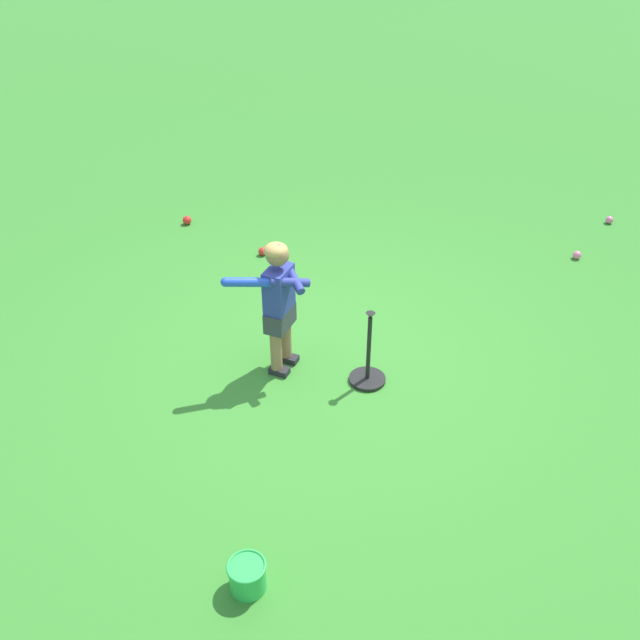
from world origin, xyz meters
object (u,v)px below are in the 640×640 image
toy_bucket (247,576)px  play_ball_behind_batter (577,255)px  play_ball_midfield (609,220)px  batting_tee (368,370)px  child_batter (278,297)px  play_ball_far_right (263,251)px  play_ball_center_lawn (187,220)px

toy_bucket → play_ball_behind_batter: bearing=144.0°
play_ball_midfield → batting_tee: size_ratio=0.13×
child_batter → batting_tee: (0.13, 0.67, -0.55)m
play_ball_far_right → toy_bucket: toy_bucket is taller
toy_bucket → play_ball_center_lawn: bearing=-163.8°
play_ball_midfield → batting_tee: (2.85, -2.68, 0.06)m
play_ball_far_right → play_ball_behind_batter: 3.14m
play_ball_behind_batter → toy_bucket: (3.82, -2.77, 0.06)m
play_ball_behind_batter → play_ball_midfield: bearing=145.5°
play_ball_far_right → play_ball_behind_batter: bearing=91.4°
play_ball_far_right → play_ball_center_lawn: (-0.66, -0.91, 0.01)m
play_ball_center_lawn → toy_bucket: size_ratio=0.44×
play_ball_far_right → play_ball_midfield: size_ratio=1.05×
play_ball_behind_batter → batting_tee: size_ratio=0.13×
child_batter → play_ball_behind_batter: child_batter is taller
play_ball_center_lawn → batting_tee: bearing=36.7°
play_ball_far_right → play_ball_center_lawn: size_ratio=0.89×
play_ball_midfield → play_ball_center_lawn: bearing=-87.0°
child_batter → play_ball_center_lawn: child_batter is taller
batting_tee → toy_bucket: batting_tee is taller
play_ball_center_lawn → child_batter: bearing=27.2°
child_batter → play_ball_center_lawn: (-2.47, -1.27, -0.60)m
child_batter → play_ball_behind_batter: (-1.89, 2.78, -0.61)m
play_ball_center_lawn → toy_bucket: toy_bucket is taller
batting_tee → toy_bucket: (1.80, -0.66, -0.01)m
play_ball_far_right → play_ball_behind_batter: play_ball_far_right is taller
play_ball_far_right → play_ball_midfield: bearing=103.7°
play_ball_behind_batter → play_ball_center_lawn: (-0.59, -4.05, 0.01)m
play_ball_behind_batter → play_ball_center_lawn: bearing=-98.2°
play_ball_far_right → batting_tee: bearing=28.0°
play_ball_far_right → batting_tee: (1.94, 1.03, 0.06)m
child_batter → toy_bucket: bearing=0.2°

